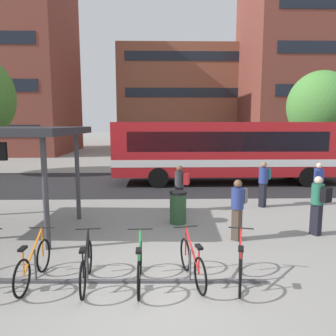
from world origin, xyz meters
TOP-DOWN VIEW (x-y plane):
  - ground at (0.00, 0.00)m, footprint 200.00×200.00m
  - bus_lane_asphalt at (0.00, 11.08)m, footprint 80.00×7.20m
  - city_bus at (3.66, 11.08)m, footprint 12.05×2.66m
  - bike_rack at (-0.95, 0.36)m, footprint 6.15×0.21m
  - parked_bicycle_orange_1 at (-2.53, 0.39)m, footprint 0.52×1.72m
  - parked_bicycle_black_2 at (-1.46, 0.29)m, footprint 0.52×1.72m
  - parked_bicycle_green_3 at (-0.41, 0.26)m, footprint 0.52×1.72m
  - parked_bicycle_red_4 at (0.63, 0.40)m, footprint 0.55×1.70m
  - parked_bicycle_red_5 at (1.57, 0.29)m, footprint 0.60×1.69m
  - commuter_red_pack_0 at (0.71, 5.64)m, footprint 0.59×0.44m
  - commuter_navy_pack_1 at (6.10, 6.42)m, footprint 0.45×0.59m
  - commuter_black_pack_2 at (4.43, 3.02)m, footprint 0.52×0.60m
  - commuter_grey_pack_3 at (2.09, 2.73)m, footprint 0.57×0.60m
  - commuter_teal_pack_4 at (3.89, 6.19)m, footprint 0.58×0.59m
  - trash_bin at (0.55, 4.21)m, footprint 0.55×0.55m
  - street_tree_0 at (11.33, 17.33)m, footprint 4.57×4.57m
  - building_centre_block at (3.61, 39.66)m, footprint 17.70×12.50m

SIDE VIEW (x-z plane):
  - ground at x=0.00m, z-range 0.00..0.00m
  - bus_lane_asphalt at x=0.00m, z-range 0.00..0.01m
  - bike_rack at x=-0.95m, z-range -0.26..0.44m
  - parked_bicycle_orange_1 at x=-2.53m, z-range -0.11..0.88m
  - parked_bicycle_black_2 at x=-1.46m, z-range -0.11..0.88m
  - parked_bicycle_green_3 at x=-0.41m, z-range -0.11..0.88m
  - parked_bicycle_red_4 at x=0.63m, z-range -0.11..0.88m
  - parked_bicycle_red_5 at x=1.57m, z-range -0.11..0.88m
  - trash_bin at x=0.55m, z-range 0.00..1.03m
  - commuter_navy_pack_1 at x=6.10m, z-range 0.12..1.77m
  - commuter_grey_pack_3 at x=2.09m, z-range 0.13..1.80m
  - commuter_red_pack_0 at x=0.71m, z-range 0.13..1.80m
  - commuter_black_pack_2 at x=4.43m, z-range 0.13..1.83m
  - commuter_teal_pack_4 at x=3.89m, z-range 0.14..1.86m
  - city_bus at x=3.66m, z-range 0.18..3.38m
  - street_tree_0 at x=11.33m, z-range 0.93..7.72m
  - building_centre_block at x=3.61m, z-range 0.00..12.53m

